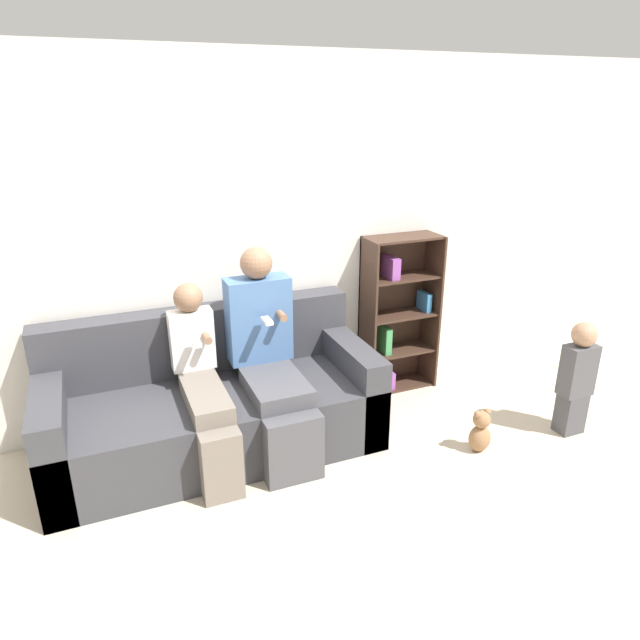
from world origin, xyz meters
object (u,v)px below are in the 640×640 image
toddler_standing (577,376)px  bookshelf (395,316)px  teddy_bear (480,432)px  child_seated (203,382)px  couch (214,406)px  adult_seated (269,352)px

toddler_standing → bookshelf: 1.40m
teddy_bear → child_seated: bearing=161.0°
couch → teddy_bear: size_ratio=6.85×
child_seated → teddy_bear: bearing=-19.0°
couch → adult_seated: size_ratio=1.60×
toddler_standing → teddy_bear: toddler_standing is taller
couch → toddler_standing: bearing=-18.3°
child_seated → toddler_standing: 2.54m
teddy_bear → adult_seated: bearing=153.1°
couch → adult_seated: adult_seated is taller
couch → child_seated: (-0.08, -0.15, 0.27)m
adult_seated → teddy_bear: adult_seated is taller
bookshelf → toddler_standing: bearing=-54.4°
couch → toddler_standing: size_ratio=2.56×
couch → toddler_standing: 2.51m
couch → bookshelf: bookshelf is taller
child_seated → teddy_bear: (1.71, -0.59, -0.43)m
child_seated → adult_seated: bearing=6.4°
adult_seated → toddler_standing: adult_seated is taller
adult_seated → teddy_bear: bearing=-26.9°
toddler_standing → bookshelf: size_ratio=0.66×
adult_seated → teddy_bear: 1.52m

